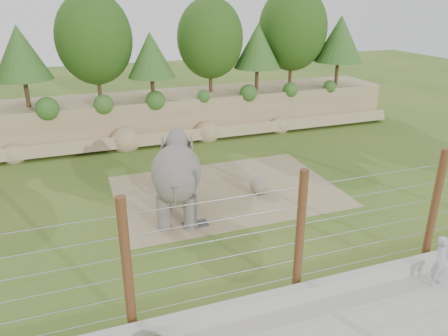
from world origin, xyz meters
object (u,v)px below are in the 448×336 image
object	(u,v)px
stone_ball	(258,185)
barrier_fence	(300,233)
elephant	(177,182)
zookeeper	(441,261)

from	to	relation	value
stone_ball	barrier_fence	bearing A→B (deg)	-104.56
elephant	stone_ball	xyz separation A→B (m)	(4.01, 1.02, -1.17)
stone_ball	barrier_fence	world-z (taller)	barrier_fence
stone_ball	barrier_fence	distance (m)	7.18
barrier_fence	elephant	bearing A→B (deg)	111.34
elephant	barrier_fence	xyz separation A→B (m)	(2.25, -5.76, 0.41)
elephant	stone_ball	world-z (taller)	elephant
elephant	zookeeper	world-z (taller)	elephant
stone_ball	barrier_fence	size ratio (longest dim) A/B	0.04
stone_ball	zookeeper	bearing A→B (deg)	-72.81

